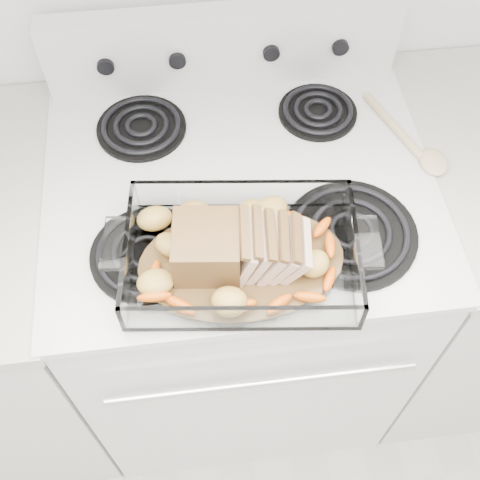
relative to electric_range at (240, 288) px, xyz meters
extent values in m
cube|color=silver|center=(0.00, 0.00, -0.02)|extent=(0.76, 0.65, 0.92)
cube|color=black|center=(0.00, -0.32, -0.03)|extent=(0.65, 0.02, 0.55)
cylinder|color=silver|center=(0.00, -0.36, 0.26)|extent=(0.61, 0.02, 0.02)
cube|color=silver|center=(0.00, 0.00, 0.44)|extent=(0.78, 0.67, 0.02)
cube|color=silver|center=(0.00, 0.29, 0.54)|extent=(0.76, 0.06, 0.18)
cylinder|color=black|center=(-0.19, -0.16, 0.46)|extent=(0.21, 0.21, 0.01)
cylinder|color=black|center=(0.19, -0.16, 0.46)|extent=(0.25, 0.25, 0.01)
cylinder|color=black|center=(-0.19, 0.16, 0.46)|extent=(0.19, 0.19, 0.01)
cylinder|color=black|center=(0.19, 0.16, 0.46)|extent=(0.17, 0.17, 0.01)
cylinder|color=black|center=(-0.25, 0.26, 0.54)|extent=(0.04, 0.02, 0.04)
cylinder|color=black|center=(-0.10, 0.26, 0.54)|extent=(0.04, 0.02, 0.04)
cylinder|color=black|center=(0.10, 0.26, 0.54)|extent=(0.04, 0.02, 0.04)
cylinder|color=black|center=(0.25, 0.26, 0.54)|extent=(0.04, 0.02, 0.04)
cube|color=silver|center=(0.66, 0.00, -0.03)|extent=(0.55, 0.65, 0.90)
cube|color=white|center=(-0.02, -0.21, 0.47)|extent=(0.40, 0.26, 0.01)
cube|color=white|center=(-0.02, -0.33, 0.50)|extent=(0.40, 0.01, 0.07)
cube|color=white|center=(-0.02, -0.08, 0.50)|extent=(0.40, 0.01, 0.07)
cube|color=white|center=(-0.22, -0.21, 0.50)|extent=(0.01, 0.26, 0.07)
cube|color=white|center=(0.17, -0.21, 0.50)|extent=(0.01, 0.26, 0.07)
cylinder|color=#50391C|center=(-0.02, -0.21, 0.47)|extent=(0.23, 0.23, 0.00)
cube|color=brown|center=(-0.08, -0.21, 0.52)|extent=(0.11, 0.11, 0.09)
cube|color=#D9B18E|center=(-0.02, -0.21, 0.51)|extent=(0.04, 0.11, 0.09)
cube|color=#D9B18E|center=(0.01, -0.21, 0.51)|extent=(0.05, 0.11, 0.08)
cube|color=#D9B18E|center=(0.03, -0.21, 0.51)|extent=(0.05, 0.10, 0.08)
cube|color=#D9B18E|center=(0.05, -0.21, 0.51)|extent=(0.05, 0.10, 0.07)
cube|color=#D9B18E|center=(0.07, -0.21, 0.51)|extent=(0.05, 0.10, 0.07)
ellipsoid|color=#D95400|center=(-0.17, -0.28, 0.48)|extent=(0.06, 0.02, 0.02)
ellipsoid|color=#D95400|center=(0.09, -0.28, 0.48)|extent=(0.06, 0.02, 0.02)
ellipsoid|color=#D95400|center=(0.13, -0.18, 0.48)|extent=(0.06, 0.02, 0.02)
ellipsoid|color=#D95400|center=(-0.18, -0.16, 0.48)|extent=(0.06, 0.02, 0.02)
ellipsoid|color=#B59135|center=(-0.18, -0.13, 0.49)|extent=(0.06, 0.05, 0.05)
ellipsoid|color=#B59135|center=(0.00, -0.12, 0.49)|extent=(0.06, 0.05, 0.05)
ellipsoid|color=#B59135|center=(0.10, -0.23, 0.49)|extent=(0.06, 0.05, 0.05)
cylinder|color=tan|center=(0.34, 0.10, 0.46)|extent=(0.09, 0.20, 0.02)
ellipsoid|color=tan|center=(0.39, -0.01, 0.46)|extent=(0.06, 0.07, 0.02)
camera|label=1|loc=(-0.09, -0.76, 1.39)|focal=45.00mm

